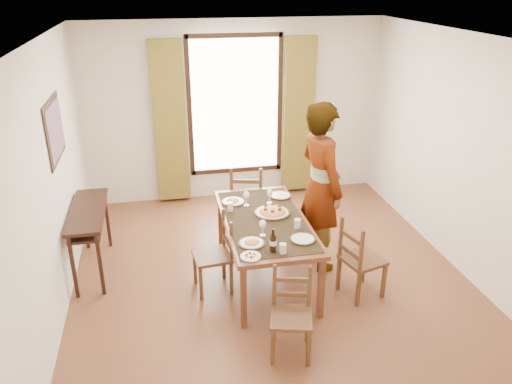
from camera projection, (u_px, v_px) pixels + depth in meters
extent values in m
plane|color=#4B2E17|center=(271.00, 277.00, 5.85)|extent=(5.00, 5.00, 0.00)
cube|color=beige|center=(235.00, 112.00, 7.55)|extent=(4.50, 0.10, 2.70)
cube|color=beige|center=(365.00, 314.00, 3.06)|extent=(4.50, 0.10, 2.70)
cube|color=beige|center=(50.00, 187.00, 4.90)|extent=(0.10, 5.00, 2.70)
cube|color=beige|center=(463.00, 156.00, 5.72)|extent=(0.10, 5.00, 2.70)
cube|color=white|center=(274.00, 36.00, 4.76)|extent=(4.50, 5.00, 0.04)
cube|color=white|center=(235.00, 106.00, 7.48)|extent=(1.30, 0.04, 2.00)
cube|color=olive|center=(170.00, 123.00, 7.33)|extent=(0.48, 0.10, 2.40)
cube|color=olive|center=(299.00, 116.00, 7.69)|extent=(0.48, 0.10, 2.40)
cube|color=black|center=(54.00, 130.00, 5.28)|extent=(0.02, 0.86, 0.66)
cube|color=#BA4323|center=(55.00, 130.00, 5.28)|extent=(0.01, 0.76, 0.56)
cube|color=black|center=(87.00, 211.00, 5.71)|extent=(0.38, 1.20, 0.04)
cube|color=black|center=(89.00, 220.00, 5.75)|extent=(0.34, 1.10, 0.03)
cube|color=black|center=(73.00, 267.00, 5.35)|extent=(0.04, 0.04, 0.76)
cube|color=black|center=(85.00, 222.00, 6.34)|extent=(0.04, 0.04, 0.76)
cube|color=black|center=(100.00, 264.00, 5.40)|extent=(0.04, 0.04, 0.76)
cube|color=black|center=(107.00, 220.00, 6.39)|extent=(0.04, 0.04, 0.76)
cube|color=brown|center=(265.00, 222.00, 5.57)|extent=(0.92, 1.81, 0.05)
cube|color=black|center=(265.00, 219.00, 5.56)|extent=(0.84, 1.66, 0.01)
cube|color=brown|center=(244.00, 298.00, 4.90)|extent=(0.06, 0.06, 0.70)
cube|color=brown|center=(221.00, 221.00, 6.41)|extent=(0.06, 0.06, 0.70)
cube|color=brown|center=(321.00, 288.00, 5.04)|extent=(0.06, 0.06, 0.70)
cube|color=brown|center=(281.00, 216.00, 6.55)|extent=(0.06, 0.06, 0.70)
cube|color=brown|center=(212.00, 256.00, 5.48)|extent=(0.44, 0.44, 0.04)
cube|color=brown|center=(195.00, 267.00, 5.66)|extent=(0.04, 0.04, 0.42)
cube|color=brown|center=(224.00, 262.00, 5.76)|extent=(0.04, 0.04, 0.42)
cube|color=brown|center=(201.00, 283.00, 5.37)|extent=(0.04, 0.04, 0.42)
cube|color=brown|center=(231.00, 278.00, 5.46)|extent=(0.04, 0.04, 0.42)
cube|color=brown|center=(224.00, 228.00, 5.58)|extent=(0.03, 0.03, 0.47)
cube|color=brown|center=(231.00, 242.00, 5.28)|extent=(0.03, 0.03, 0.47)
cube|color=brown|center=(228.00, 242.00, 5.47)|extent=(0.06, 0.34, 0.05)
cube|color=brown|center=(227.00, 229.00, 5.40)|extent=(0.06, 0.34, 0.05)
cube|color=brown|center=(247.00, 199.00, 6.73)|extent=(0.53, 0.53, 0.04)
cube|color=brown|center=(261.00, 209.00, 7.00)|extent=(0.04, 0.04, 0.47)
cube|color=brown|center=(260.00, 222.00, 6.65)|extent=(0.04, 0.04, 0.47)
cube|color=brown|center=(234.00, 209.00, 7.01)|extent=(0.04, 0.04, 0.47)
cube|color=brown|center=(232.00, 221.00, 6.66)|extent=(0.04, 0.04, 0.47)
cube|color=brown|center=(261.00, 188.00, 6.44)|extent=(0.04, 0.04, 0.52)
cube|color=brown|center=(232.00, 187.00, 6.45)|extent=(0.04, 0.04, 0.52)
cube|color=brown|center=(246.00, 195.00, 6.49)|extent=(0.37, 0.11, 0.05)
cube|color=brown|center=(246.00, 181.00, 6.41)|extent=(0.37, 0.11, 0.05)
cube|color=brown|center=(291.00, 318.00, 4.53)|extent=(0.46, 0.46, 0.04)
cube|color=brown|center=(273.00, 346.00, 4.47)|extent=(0.04, 0.04, 0.40)
cube|color=brown|center=(274.00, 323.00, 4.77)|extent=(0.04, 0.04, 0.40)
cube|color=brown|center=(309.00, 348.00, 4.45)|extent=(0.04, 0.04, 0.40)
cube|color=brown|center=(308.00, 325.00, 4.75)|extent=(0.04, 0.04, 0.40)
cube|color=brown|center=(275.00, 286.00, 4.60)|extent=(0.03, 0.03, 0.45)
cube|color=brown|center=(309.00, 287.00, 4.58)|extent=(0.03, 0.03, 0.45)
cube|color=brown|center=(292.00, 294.00, 4.63)|extent=(0.32, 0.11, 0.04)
cube|color=brown|center=(292.00, 280.00, 4.57)|extent=(0.32, 0.11, 0.04)
cube|color=brown|center=(363.00, 260.00, 5.39)|extent=(0.50, 0.50, 0.04)
cube|color=brown|center=(384.00, 280.00, 5.41)|extent=(0.04, 0.04, 0.43)
cube|color=brown|center=(358.00, 289.00, 5.26)|extent=(0.04, 0.04, 0.43)
cube|color=brown|center=(363.00, 265.00, 5.69)|extent=(0.04, 0.04, 0.43)
cube|color=brown|center=(339.00, 273.00, 5.54)|extent=(0.04, 0.04, 0.43)
cube|color=brown|center=(361.00, 252.00, 5.07)|extent=(0.03, 0.03, 0.48)
cube|color=brown|center=(341.00, 237.00, 5.35)|extent=(0.03, 0.03, 0.48)
cube|color=brown|center=(350.00, 252.00, 5.25)|extent=(0.12, 0.34, 0.05)
cube|color=brown|center=(351.00, 238.00, 5.18)|extent=(0.12, 0.34, 0.05)
imported|color=gray|center=(321.00, 187.00, 5.77)|extent=(0.93, 0.77, 2.01)
cylinder|color=silver|center=(297.00, 224.00, 5.36)|extent=(0.07, 0.07, 0.10)
cylinder|color=silver|center=(230.00, 207.00, 5.75)|extent=(0.07, 0.07, 0.10)
cylinder|color=silver|center=(283.00, 248.00, 4.87)|extent=(0.07, 0.07, 0.10)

